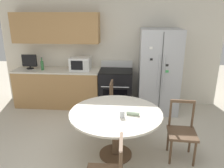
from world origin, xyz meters
TOP-DOWN VIEW (x-y plane):
  - back_wall at (-0.31, 2.59)m, footprint 5.20×0.44m
  - kitchen_counter at (-1.20, 2.29)m, footprint 2.02×0.64m
  - refrigerator at (1.15, 2.20)m, footprint 0.86×0.79m
  - oven_range at (0.20, 2.26)m, footprint 0.75×0.68m
  - microwave at (-0.63, 2.29)m, footprint 0.46×0.36m
  - countertop_tv at (-1.85, 2.30)m, footprint 0.34×0.16m
  - counter_bottle at (-1.52, 2.22)m, footprint 0.07×0.07m
  - dining_table at (0.31, 0.41)m, footprint 1.40×1.40m
  - dining_chair_right at (1.32, 0.45)m, footprint 0.44×0.44m
  - dining_chair_far at (0.32, 1.42)m, footprint 0.43×0.43m
  - candle_glass at (0.41, 0.26)m, footprint 0.08×0.08m
  - folded_napkin at (0.57, 0.33)m, footprint 0.19×0.09m

SIDE VIEW (x-z plane):
  - dining_chair_right at x=1.32m, z-range -0.02..0.89m
  - dining_chair_far at x=0.32m, z-range -0.02..0.89m
  - kitchen_counter at x=-1.20m, z-range 0.00..0.90m
  - oven_range at x=0.20m, z-range -0.07..1.01m
  - dining_table at x=0.31m, z-range 0.26..1.01m
  - folded_napkin at x=0.57m, z-range 0.75..0.81m
  - candle_glass at x=0.41m, z-range 0.75..0.84m
  - refrigerator at x=1.15m, z-range 0.00..1.85m
  - counter_bottle at x=-1.52m, z-range 0.86..1.16m
  - microwave at x=-0.63m, z-range 0.90..1.20m
  - countertop_tv at x=-1.85m, z-range 0.91..1.25m
  - back_wall at x=-0.31m, z-range 0.14..2.74m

